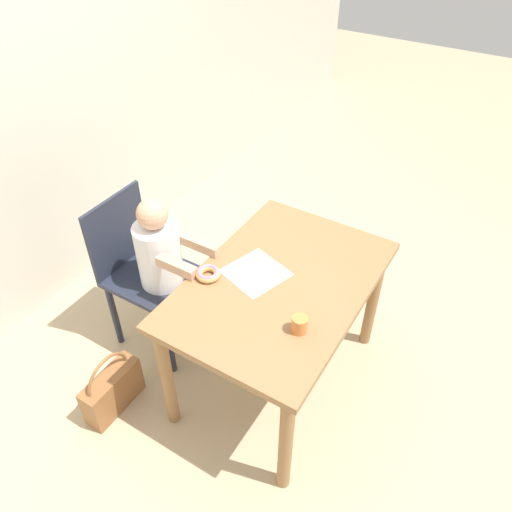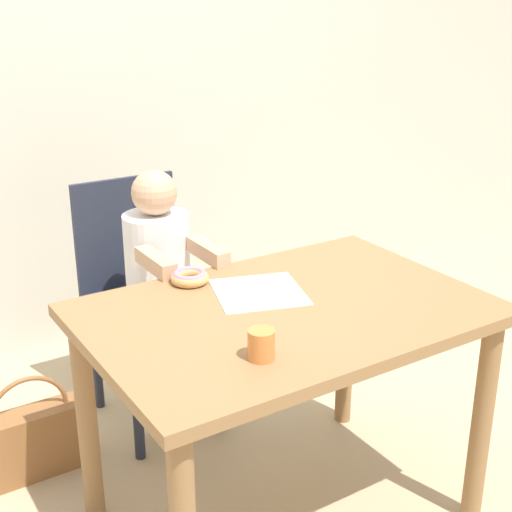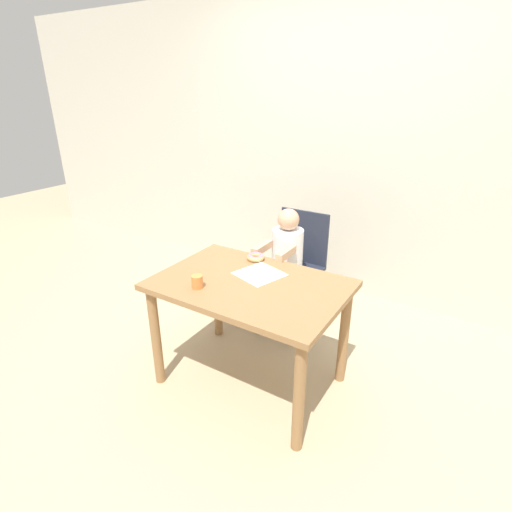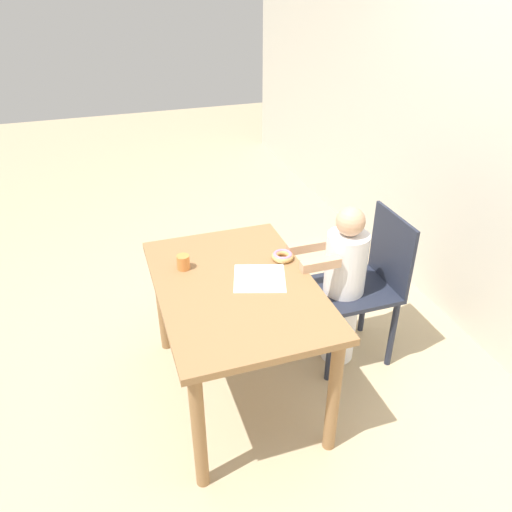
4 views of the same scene
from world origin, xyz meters
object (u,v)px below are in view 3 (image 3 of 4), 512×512
Objects in this scene: child_figure at (286,272)px; donut at (256,257)px; handbag at (231,299)px; chair at (294,269)px; cup at (197,282)px.

donut is at bearing -98.97° from child_figure.
child_figure reaches higher than handbag.
cup is at bearing -97.37° from chair.
donut is 0.51m from cup.
chair is at bearing 90.00° from child_figure.
chair is 0.13m from child_figure.
chair is 0.91× the size of child_figure.
cup is (-0.13, -0.84, 0.25)m from child_figure.
cup reaches higher than handbag.
handbag is 1.09m from cup.
child_figure is 0.42m from donut.
handbag is at bearing -163.09° from chair.
chair is 0.62m from handbag.
child_figure reaches higher than donut.
chair is at bearing 83.46° from donut.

